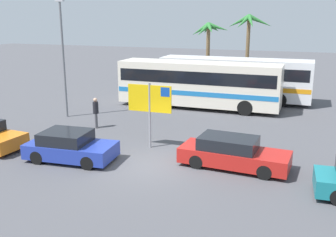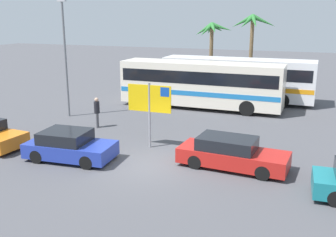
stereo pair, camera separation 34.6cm
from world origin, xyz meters
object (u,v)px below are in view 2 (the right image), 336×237
at_px(bus_front_coach, 201,83).
at_px(car_blue, 69,146).
at_px(pedestrian_by_bus, 97,110).
at_px(ferry_sign, 150,101).
at_px(car_red, 231,153).
at_px(bus_rear_coach, 237,77).

bearing_deg(bus_front_coach, car_blue, -101.92).
bearing_deg(pedestrian_by_bus, ferry_sign, 132.55).
distance_m(car_red, pedestrian_by_bus, 9.17).
height_order(car_blue, pedestrian_by_bus, pedestrian_by_bus).
relative_size(ferry_sign, car_blue, 0.79).
distance_m(bus_rear_coach, ferry_sign, 12.52).
distance_m(bus_rear_coach, car_red, 13.87).
xyz_separation_m(ferry_sign, car_blue, (-2.73, -2.84, -1.69)).
bearing_deg(bus_rear_coach, bus_front_coach, -119.95).
bearing_deg(bus_front_coach, pedestrian_by_bus, -120.36).
relative_size(car_red, car_blue, 1.16).
height_order(ferry_sign, car_blue, ferry_sign).
relative_size(bus_front_coach, car_blue, 2.77).
bearing_deg(ferry_sign, bus_front_coach, 90.56).
xyz_separation_m(bus_front_coach, car_blue, (-2.53, -11.96, -1.15)).
relative_size(bus_front_coach, pedestrian_by_bus, 6.36).
xyz_separation_m(bus_front_coach, bus_rear_coach, (1.88, 3.27, 0.00)).
distance_m(bus_front_coach, bus_rear_coach, 3.77).
bearing_deg(pedestrian_by_bus, bus_front_coach, -141.42).
distance_m(bus_front_coach, car_blue, 12.28).
bearing_deg(ferry_sign, pedestrian_by_bus, 152.91).
distance_m(bus_rear_coach, car_blue, 15.90).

